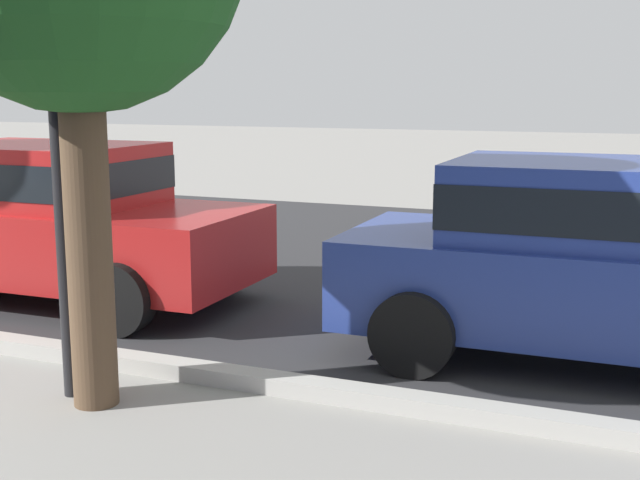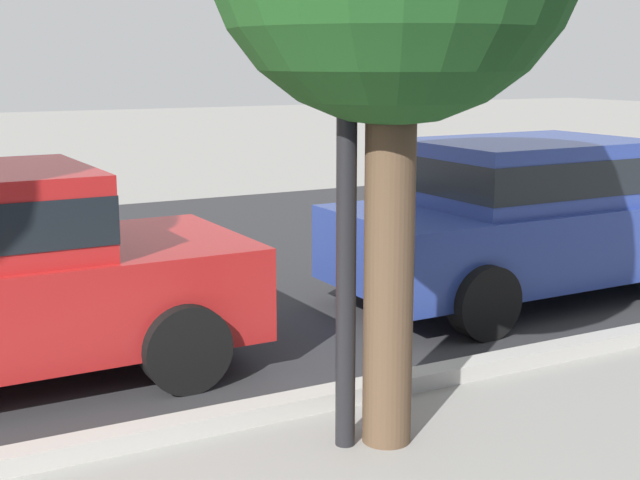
# 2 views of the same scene
# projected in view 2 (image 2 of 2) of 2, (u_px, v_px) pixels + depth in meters

# --- Properties ---
(parked_car_blue) EXTENTS (4.12, 1.96, 1.56)m
(parked_car_blue) POSITION_uv_depth(u_px,v_px,m) (533.00, 213.00, 8.68)
(parked_car_blue) COLOR navy
(parked_car_blue) RESTS_ON ground
(lamp_post) EXTENTS (0.32, 0.32, 3.90)m
(lamp_post) POSITION_uv_depth(u_px,v_px,m) (348.00, 15.00, 4.94)
(lamp_post) COLOR black
(lamp_post) RESTS_ON ground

